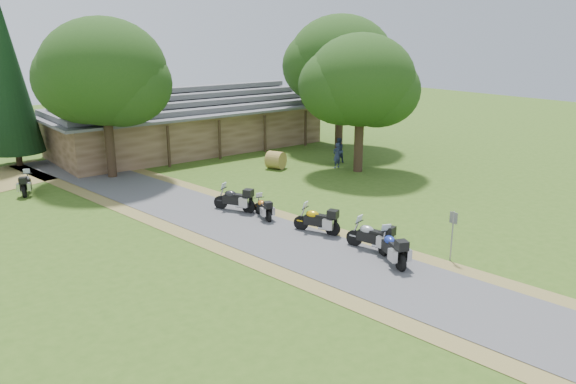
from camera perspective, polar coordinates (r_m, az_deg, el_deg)
ground at (r=22.53m, az=6.07°, el=-7.31°), size 120.00×120.00×0.00m
driveway at (r=25.05m, az=-1.13°, el=-4.77°), size 51.95×51.95×0.00m
lodge at (r=44.32m, az=-10.05°, el=7.44°), size 21.40×9.40×4.90m
motorcycle_row_a at (r=22.64m, az=10.51°, el=-5.46°), size 1.40×2.15×1.41m
motorcycle_row_b at (r=23.74m, az=8.44°, el=-4.32°), size 1.14×2.17×1.41m
motorcycle_row_c at (r=25.53m, az=2.94°, el=-2.73°), size 1.42×2.11×1.38m
motorcycle_row_d at (r=27.61m, az=-2.56°, el=-1.52°), size 0.91×1.75×1.14m
motorcycle_row_e at (r=28.72m, az=-5.48°, el=-0.60°), size 1.58×2.14×1.41m
motorcycle_carport_b at (r=34.96m, az=-25.07°, el=0.86°), size 1.31×1.99×1.30m
person_a at (r=37.85m, az=4.99°, el=3.95°), size 0.60×0.45×2.01m
person_b at (r=39.30m, az=5.15°, el=4.44°), size 0.62×0.47×2.07m
hay_bale at (r=37.59m, az=-1.25°, el=3.27°), size 1.50×1.45×1.17m
sign_post at (r=23.31m, az=16.32°, el=-4.35°), size 0.37×0.06×2.07m
oak_lodge_left at (r=36.30m, az=-18.07°, el=9.56°), size 7.60×7.60×10.57m
oak_lodge_right at (r=44.05m, az=5.33°, el=11.52°), size 7.98×7.98×10.94m
oak_driveway at (r=36.45m, az=7.35°, el=9.43°), size 6.87×6.87×9.56m
cedar_near at (r=41.91m, az=-26.49°, el=9.82°), size 3.60×3.60×11.10m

